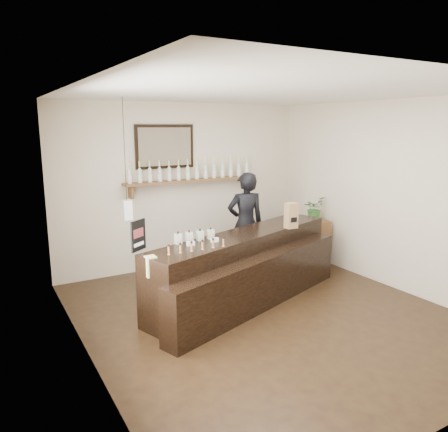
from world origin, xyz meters
TOP-DOWN VIEW (x-y plane):
  - ground at (0.00, 0.00)m, footprint 5.00×5.00m
  - room_shell at (0.00, 0.00)m, footprint 5.00×5.00m
  - back_wall_decor at (-0.14, 2.37)m, footprint 2.66×0.96m
  - counter at (0.08, 0.58)m, footprint 3.36×1.93m
  - promo_sign at (-1.49, 0.60)m, footprint 0.23×0.17m
  - paper_bag at (0.86, 0.62)m, footprint 0.18×0.14m
  - tape_dispenser at (0.88, 0.68)m, footprint 0.14×0.07m
  - side_cabinet at (2.00, 1.42)m, footprint 0.47×0.60m
  - potted_plant at (2.00, 1.42)m, footprint 0.46×0.43m
  - shopkeeper at (0.66, 1.55)m, footprint 0.78×0.60m

SIDE VIEW (x-z plane):
  - ground at x=0.00m, z-range 0.00..0.00m
  - side_cabinet at x=2.00m, z-range 0.00..0.79m
  - counter at x=0.08m, z-range -0.11..0.99m
  - shopkeeper at x=0.66m, z-range 0.00..1.91m
  - tape_dispenser at x=0.88m, z-range 0.92..1.04m
  - potted_plant at x=2.00m, z-range 0.79..1.20m
  - promo_sign at x=-1.49m, z-range 0.93..1.31m
  - paper_bag at x=0.86m, z-range 0.94..1.31m
  - room_shell at x=0.00m, z-range -0.80..4.20m
  - back_wall_decor at x=-0.14m, z-range 0.91..2.60m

